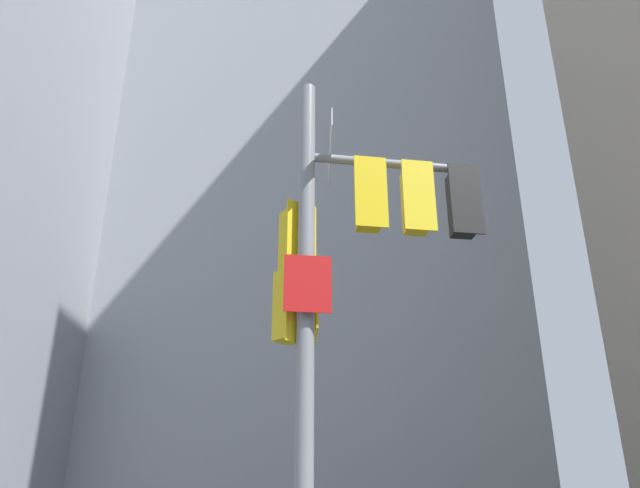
# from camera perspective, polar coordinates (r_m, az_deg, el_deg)

# --- Properties ---
(building_mid_block) EXTENTS (16.51, 16.51, 44.43)m
(building_mid_block) POSITION_cam_1_polar(r_m,az_deg,el_deg) (36.19, -0.86, 9.94)
(building_mid_block) COLOR #9399A3
(building_mid_block) RESTS_ON ground
(signal_pole_assembly) EXTENTS (3.05, 2.59, 8.42)m
(signal_pole_assembly) POSITION_cam_1_polar(r_m,az_deg,el_deg) (9.36, 1.37, -3.39)
(signal_pole_assembly) COLOR gray
(signal_pole_assembly) RESTS_ON ground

